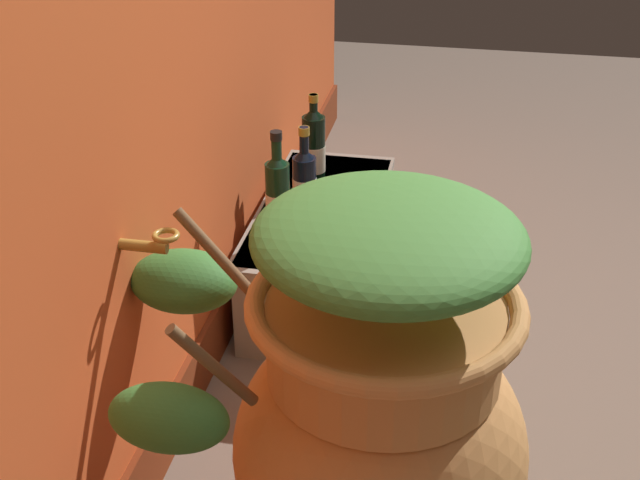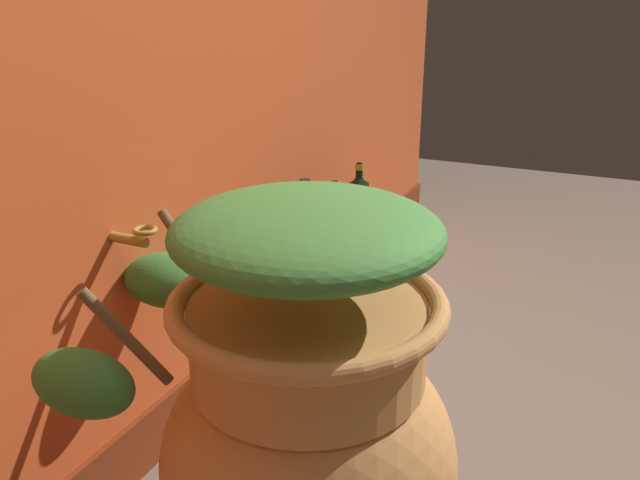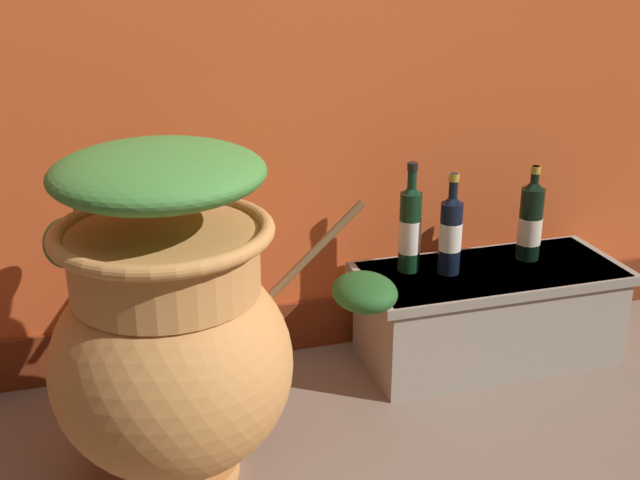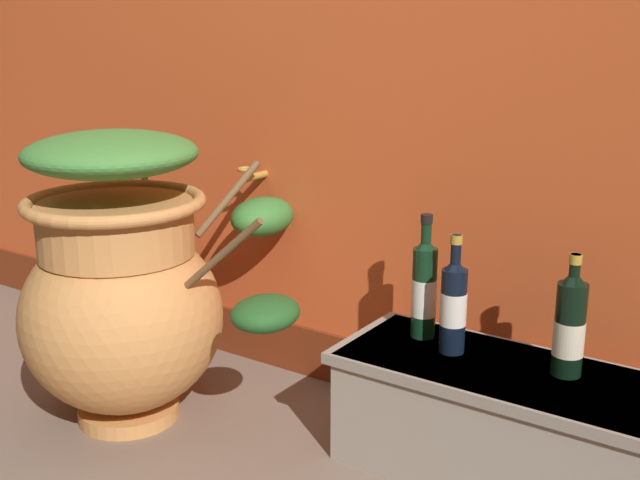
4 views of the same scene
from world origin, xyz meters
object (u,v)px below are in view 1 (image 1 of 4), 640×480
at_px(wine_bottle_left, 314,148).
at_px(wine_bottle_right, 278,200).
at_px(terracotta_urn, 375,408).
at_px(wine_bottle_middle, 305,187).

relative_size(wine_bottle_left, wine_bottle_right, 0.89).
xyz_separation_m(terracotta_urn, wine_bottle_right, (0.78, 0.38, 0.04)).
relative_size(wine_bottle_middle, wine_bottle_right, 0.92).
relative_size(wine_bottle_left, wine_bottle_middle, 0.97).
xyz_separation_m(terracotta_urn, wine_bottle_left, (1.19, 0.36, 0.03)).
distance_m(terracotta_urn, wine_bottle_left, 1.24).
xyz_separation_m(wine_bottle_middle, wine_bottle_right, (-0.11, 0.05, 0.01)).
bearing_deg(wine_bottle_right, terracotta_urn, -153.94).
distance_m(wine_bottle_left, wine_bottle_right, 0.41).
distance_m(terracotta_urn, wine_bottle_middle, 0.95).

